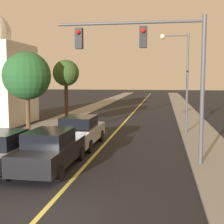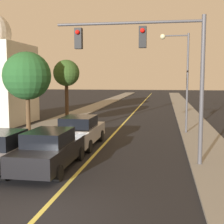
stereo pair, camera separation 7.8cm
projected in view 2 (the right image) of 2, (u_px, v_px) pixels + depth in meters
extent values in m
plane|color=black|center=(36.00, 219.00, 8.42)|extent=(200.00, 200.00, 0.00)
cube|color=black|center=(140.00, 106.00, 43.71)|extent=(9.05, 80.00, 0.01)
cube|color=#D1C14C|center=(140.00, 106.00, 43.71)|extent=(0.16, 76.00, 0.00)
cube|color=gray|center=(100.00, 105.00, 44.66)|extent=(2.50, 80.00, 0.12)
cube|color=gray|center=(182.00, 106.00, 42.75)|extent=(2.50, 80.00, 0.12)
cube|color=black|center=(51.00, 152.00, 13.00)|extent=(1.79, 4.90, 0.78)
cube|color=black|center=(49.00, 137.00, 12.74)|extent=(1.57, 2.20, 0.58)
cylinder|color=black|center=(45.00, 152.00, 14.67)|extent=(0.22, 0.62, 0.62)
cylinder|color=black|center=(80.00, 154.00, 14.39)|extent=(0.22, 0.62, 0.62)
cylinder|color=black|center=(15.00, 171.00, 11.70)|extent=(0.22, 0.62, 0.62)
cylinder|color=black|center=(58.00, 173.00, 11.41)|extent=(0.22, 0.62, 0.62)
cube|color=#A5A8B2|center=(80.00, 134.00, 17.45)|extent=(1.90, 4.89, 0.73)
cube|color=black|center=(79.00, 122.00, 17.18)|extent=(1.67, 2.20, 0.63)
cylinder|color=black|center=(72.00, 135.00, 19.12)|extent=(0.22, 0.67, 0.67)
cylinder|color=black|center=(101.00, 136.00, 18.82)|extent=(0.22, 0.67, 0.67)
cylinder|color=black|center=(55.00, 145.00, 16.15)|extent=(0.22, 0.67, 0.67)
cylinder|color=black|center=(89.00, 146.00, 15.85)|extent=(0.22, 0.67, 0.67)
cube|color=#A5A8B2|center=(2.00, 154.00, 12.97)|extent=(1.86, 4.42, 0.64)
cylinder|color=black|center=(0.00, 153.00, 14.49)|extent=(0.22, 0.68, 0.68)
cylinder|color=black|center=(36.00, 154.00, 14.19)|extent=(0.22, 0.68, 0.68)
cylinder|color=black|center=(6.00, 172.00, 11.51)|extent=(0.22, 0.68, 0.68)
cylinder|color=#47474C|center=(202.00, 91.00, 13.08)|extent=(0.18, 0.18, 6.27)
cylinder|color=#47474C|center=(128.00, 23.00, 13.30)|extent=(6.27, 0.12, 0.12)
cube|color=black|center=(143.00, 37.00, 13.26)|extent=(0.32, 0.28, 0.90)
sphere|color=red|center=(142.00, 31.00, 13.06)|extent=(0.20, 0.20, 0.20)
cube|color=black|center=(79.00, 39.00, 13.73)|extent=(0.32, 0.28, 0.90)
sphere|color=red|center=(77.00, 32.00, 13.53)|extent=(0.20, 0.20, 0.20)
cylinder|color=#47474C|center=(187.00, 83.00, 20.97)|extent=(0.14, 0.14, 6.66)
cylinder|color=#47474C|center=(176.00, 36.00, 20.77)|extent=(1.69, 0.09, 0.09)
sphere|color=beige|center=(163.00, 37.00, 20.92)|extent=(0.36, 0.36, 0.36)
cylinder|color=#4C3823|center=(28.00, 113.00, 21.19)|extent=(0.30, 0.30, 2.72)
sphere|color=#235628|center=(27.00, 76.00, 20.93)|extent=(3.23, 3.23, 3.23)
cylinder|color=#3D2B1C|center=(67.00, 99.00, 31.01)|extent=(0.36, 0.36, 3.32)
sphere|color=#2D4C1E|center=(66.00, 73.00, 30.74)|extent=(2.59, 2.59, 2.59)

